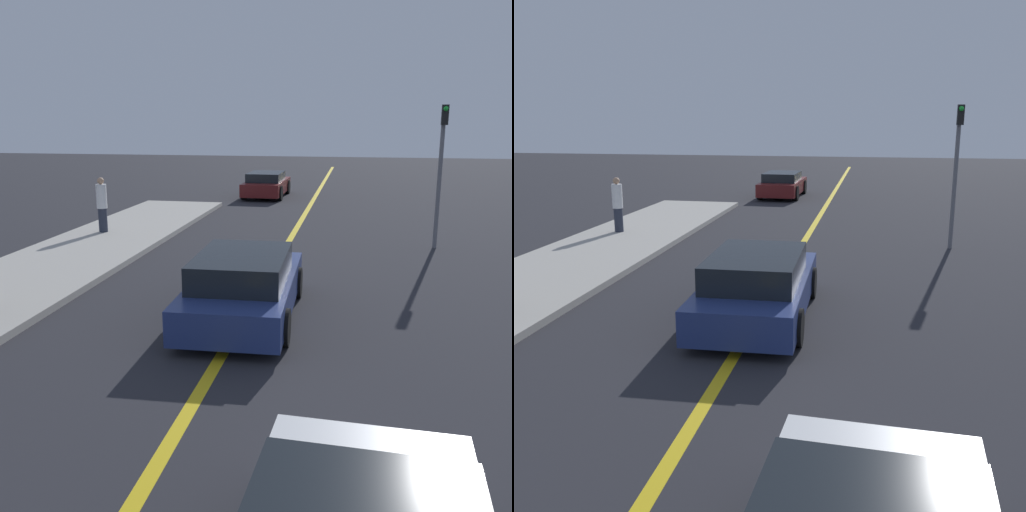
# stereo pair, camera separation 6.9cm
# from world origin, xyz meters

# --- Properties ---
(road_center_line) EXTENTS (0.20, 60.00, 0.01)m
(road_center_line) POSITION_xyz_m (0.00, 18.00, 0.00)
(road_center_line) COLOR gold
(road_center_line) RESTS_ON ground_plane
(sidewalk_left) EXTENTS (3.39, 26.65, 0.15)m
(sidewalk_left) POSITION_xyz_m (-5.46, 13.33, 0.08)
(sidewalk_left) COLOR #ADA89E
(sidewalk_left) RESTS_ON ground_plane
(car_ahead_center) EXTENTS (2.08, 4.42, 1.29)m
(car_ahead_center) POSITION_xyz_m (0.00, 12.82, 0.63)
(car_ahead_center) COLOR navy
(car_ahead_center) RESTS_ON ground_plane
(car_far_distant) EXTENTS (1.96, 4.13, 1.20)m
(car_far_distant) POSITION_xyz_m (-2.35, 29.94, 0.60)
(car_far_distant) COLOR maroon
(car_far_distant) RESTS_ON ground_plane
(pedestrian_mid_group) EXTENTS (0.33, 0.33, 1.75)m
(pedestrian_mid_group) POSITION_xyz_m (-5.99, 19.55, 1.03)
(pedestrian_mid_group) COLOR #282D3D
(pedestrian_mid_group) RESTS_ON sidewalk_left
(traffic_light) EXTENTS (0.18, 0.40, 4.09)m
(traffic_light) POSITION_xyz_m (4.34, 19.68, 2.51)
(traffic_light) COLOR slate
(traffic_light) RESTS_ON ground_plane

